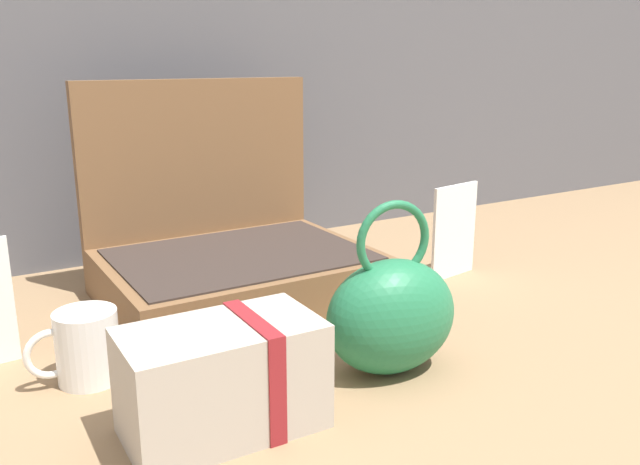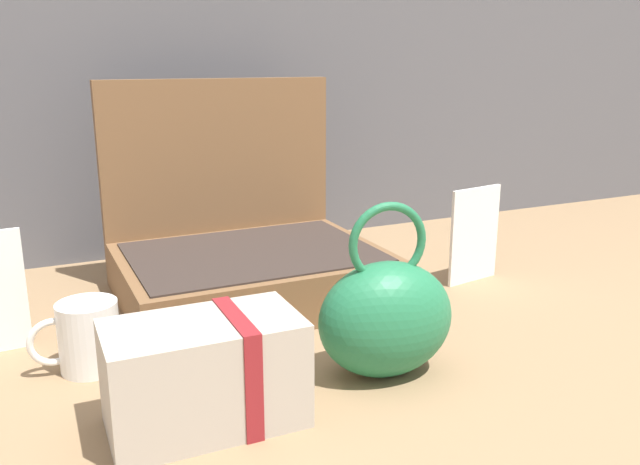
{
  "view_description": "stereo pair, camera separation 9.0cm",
  "coord_description": "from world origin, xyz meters",
  "px_view_note": "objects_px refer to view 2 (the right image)",
  "views": [
    {
      "loc": [
        -0.47,
        -0.76,
        0.4
      ],
      "look_at": [
        -0.02,
        -0.02,
        0.17
      ],
      "focal_mm": 36.87,
      "sensor_mm": 36.0,
      "label": 1
    },
    {
      "loc": [
        -0.39,
        -0.81,
        0.4
      ],
      "look_at": [
        -0.02,
        -0.02,
        0.17
      ],
      "focal_mm": 36.87,
      "sensor_mm": 36.0,
      "label": 2
    }
  ],
  "objects_px": {
    "cream_toiletry_bag": "(208,373)",
    "teal_pouch_handbag": "(386,317)",
    "coffee_mug": "(87,336)",
    "open_suitcase": "(244,251)",
    "info_card_left": "(474,235)"
  },
  "relations": [
    {
      "from": "coffee_mug",
      "to": "info_card_left",
      "type": "xyz_separation_m",
      "value": [
        0.69,
        0.07,
        0.04
      ]
    },
    {
      "from": "open_suitcase",
      "to": "coffee_mug",
      "type": "height_order",
      "value": "open_suitcase"
    },
    {
      "from": "teal_pouch_handbag",
      "to": "cream_toiletry_bag",
      "type": "distance_m",
      "value": 0.24
    },
    {
      "from": "teal_pouch_handbag",
      "to": "info_card_left",
      "type": "height_order",
      "value": "teal_pouch_handbag"
    },
    {
      "from": "coffee_mug",
      "to": "teal_pouch_handbag",
      "type": "bearing_deg",
      "value": -27.02
    },
    {
      "from": "cream_toiletry_bag",
      "to": "info_card_left",
      "type": "distance_m",
      "value": 0.64
    },
    {
      "from": "teal_pouch_handbag",
      "to": "coffee_mug",
      "type": "bearing_deg",
      "value": 152.98
    },
    {
      "from": "cream_toiletry_bag",
      "to": "coffee_mug",
      "type": "relative_size",
      "value": 1.87
    },
    {
      "from": "cream_toiletry_bag",
      "to": "teal_pouch_handbag",
      "type": "bearing_deg",
      "value": 4.4
    },
    {
      "from": "coffee_mug",
      "to": "cream_toiletry_bag",
      "type": "bearing_deg",
      "value": -61.17
    },
    {
      "from": "cream_toiletry_bag",
      "to": "coffee_mug",
      "type": "distance_m",
      "value": 0.23
    },
    {
      "from": "teal_pouch_handbag",
      "to": "info_card_left",
      "type": "bearing_deg",
      "value": 36.76
    },
    {
      "from": "teal_pouch_handbag",
      "to": "coffee_mug",
      "type": "xyz_separation_m",
      "value": [
        -0.35,
        0.18,
        -0.03
      ]
    },
    {
      "from": "cream_toiletry_bag",
      "to": "coffee_mug",
      "type": "bearing_deg",
      "value": 118.83
    },
    {
      "from": "open_suitcase",
      "to": "teal_pouch_handbag",
      "type": "relative_size",
      "value": 1.87
    }
  ]
}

